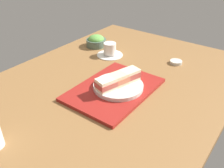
% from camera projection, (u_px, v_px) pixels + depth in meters
% --- Properties ---
extents(ground_plane, '(1.40, 1.00, 0.03)m').
position_uv_depth(ground_plane, '(110.00, 87.00, 1.13)').
color(ground_plane, brown).
extents(serving_tray, '(0.41, 0.29, 0.02)m').
position_uv_depth(serving_tray, '(114.00, 89.00, 1.07)').
color(serving_tray, maroon).
rests_on(serving_tray, ground_plane).
extents(sandwich_plate, '(0.22, 0.22, 0.02)m').
position_uv_depth(sandwich_plate, '(118.00, 86.00, 1.06)').
color(sandwich_plate, silver).
rests_on(sandwich_plate, serving_tray).
extents(sandwich_near, '(0.09, 0.08, 0.05)m').
position_uv_depth(sandwich_near, '(106.00, 84.00, 1.01)').
color(sandwich_near, '#EFE5C1').
rests_on(sandwich_near, sandwich_plate).
extents(sandwich_middle, '(0.10, 0.08, 0.05)m').
position_uv_depth(sandwich_middle, '(118.00, 79.00, 1.04)').
color(sandwich_middle, beige).
rests_on(sandwich_middle, sandwich_plate).
extents(sandwich_far, '(0.09, 0.08, 0.05)m').
position_uv_depth(sandwich_far, '(130.00, 75.00, 1.07)').
color(sandwich_far, beige).
rests_on(sandwich_far, sandwich_plate).
extents(salad_bowl, '(0.12, 0.12, 0.07)m').
position_uv_depth(salad_bowl, '(96.00, 41.00, 1.48)').
color(salad_bowl, '#4C6051').
rests_on(salad_bowl, ground_plane).
extents(coffee_cup, '(0.15, 0.15, 0.07)m').
position_uv_depth(coffee_cup, '(110.00, 50.00, 1.37)').
color(coffee_cup, silver).
rests_on(coffee_cup, ground_plane).
extents(small_sauce_dish, '(0.06, 0.06, 0.02)m').
position_uv_depth(small_sauce_dish, '(176.00, 62.00, 1.29)').
color(small_sauce_dish, beige).
rests_on(small_sauce_dish, ground_plane).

